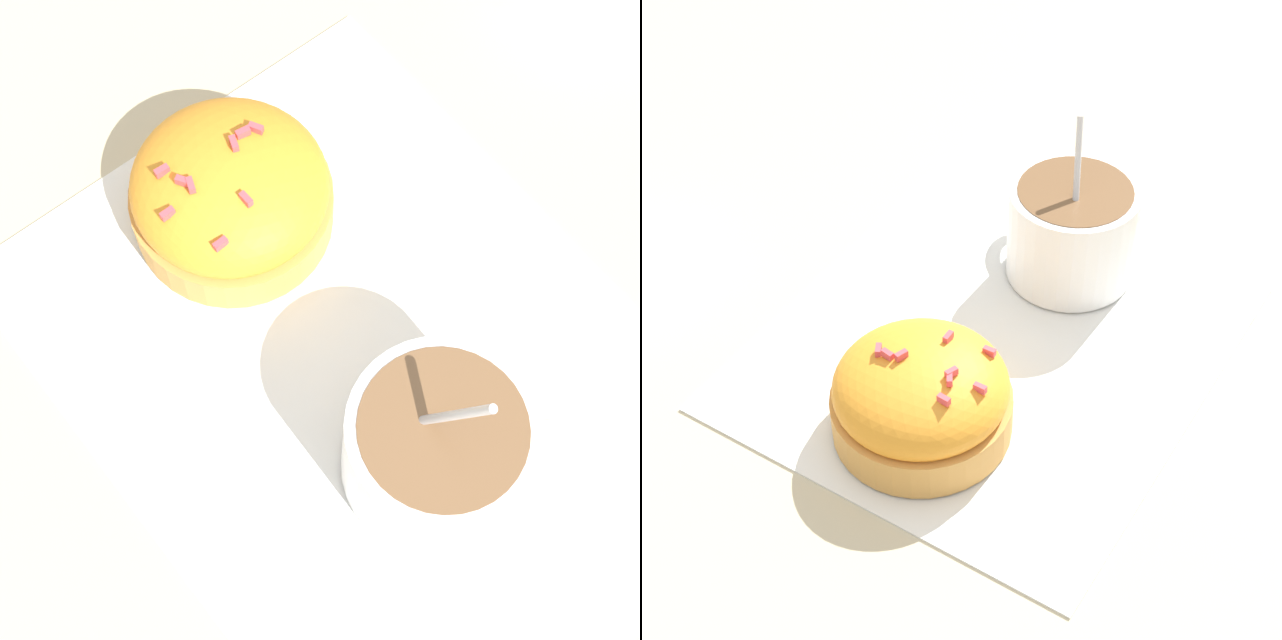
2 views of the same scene
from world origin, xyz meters
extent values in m
plane|color=#C6B793|center=(0.00, 0.00, 0.00)|extent=(3.00, 3.00, 0.00)
cube|color=white|center=(0.00, 0.00, 0.00)|extent=(0.30, 0.27, 0.00)
cylinder|color=white|center=(0.08, -0.01, 0.04)|extent=(0.08, 0.08, 0.06)
cylinder|color=brown|center=(0.08, -0.01, 0.06)|extent=(0.07, 0.07, 0.01)
torus|color=white|center=(0.11, 0.02, 0.04)|extent=(0.03, 0.04, 0.04)
ellipsoid|color=silver|center=(0.10, -0.01, 0.01)|extent=(0.03, 0.02, 0.01)
cylinder|color=silver|center=(0.07, -0.02, 0.06)|extent=(0.05, 0.03, 0.10)
cylinder|color=#D19347|center=(-0.08, 0.01, 0.02)|extent=(0.10, 0.10, 0.02)
ellipsoid|color=orange|center=(-0.08, 0.01, 0.04)|extent=(0.10, 0.10, 0.04)
cube|color=#EA4C56|center=(-0.08, 0.01, 0.06)|extent=(0.01, 0.01, 0.00)
cube|color=#EA4C56|center=(-0.08, -0.01, 0.06)|extent=(0.01, 0.01, 0.00)
cube|color=#EA4C56|center=(-0.08, 0.02, 0.06)|extent=(0.00, 0.01, 0.00)
cube|color=#EA4C56|center=(-0.05, 0.00, 0.06)|extent=(0.01, 0.00, 0.00)
cube|color=#EA4C56|center=(-0.08, -0.03, 0.05)|extent=(0.00, 0.01, 0.00)
cube|color=#EA4C56|center=(-0.05, -0.02, 0.05)|extent=(0.00, 0.01, 0.00)
cube|color=#EA4C56|center=(-0.08, -0.02, 0.06)|extent=(0.01, 0.01, 0.00)
cube|color=#EA4C56|center=(-0.09, -0.02, 0.06)|extent=(0.00, 0.01, 0.00)
cube|color=#EA4C56|center=(-0.08, 0.03, 0.06)|extent=(0.01, 0.01, 0.00)
camera|label=1|loc=(0.14, -0.14, 0.49)|focal=60.00mm
camera|label=2|loc=(-0.41, -0.19, 0.47)|focal=60.00mm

